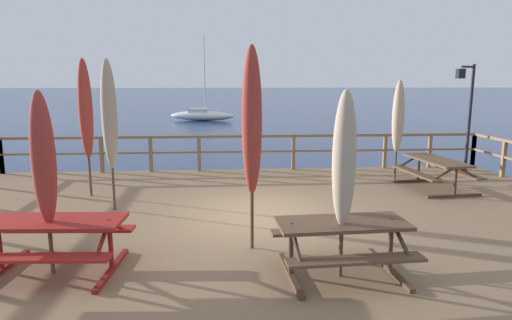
{
  "coord_description": "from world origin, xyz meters",
  "views": [
    {
      "loc": [
        -0.69,
        -8.53,
        3.47
      ],
      "look_at": [
        0.0,
        0.7,
        1.81
      ],
      "focal_mm": 30.32,
      "sensor_mm": 36.0,
      "label": 1
    }
  ],
  "objects_px": {
    "picnic_table_front_left": "(54,234)",
    "patio_umbrella_short_front": "(43,160)",
    "picnic_table_back_right": "(342,236)",
    "patio_umbrella_tall_mid_left": "(109,115)",
    "patio_umbrella_tall_mid_right": "(398,117)",
    "patio_umbrella_tall_back_right": "(85,110)",
    "lamp_post_hooked": "(466,101)",
    "patio_umbrella_short_mid": "(344,160)",
    "patio_umbrella_short_back": "(252,122)",
    "picnic_table_mid_left": "(436,167)",
    "sailboat_distant": "(202,115)"
  },
  "relations": [
    {
      "from": "picnic_table_front_left",
      "to": "patio_umbrella_tall_back_right",
      "type": "height_order",
      "value": "patio_umbrella_tall_back_right"
    },
    {
      "from": "picnic_table_back_right",
      "to": "picnic_table_mid_left",
      "type": "xyz_separation_m",
      "value": [
        3.7,
        4.68,
        0.01
      ]
    },
    {
      "from": "picnic_table_mid_left",
      "to": "patio_umbrella_short_mid",
      "type": "xyz_separation_m",
      "value": [
        -3.73,
        -4.76,
        1.08
      ]
    },
    {
      "from": "patio_umbrella_tall_back_right",
      "to": "sailboat_distant",
      "type": "xyz_separation_m",
      "value": [
        1.17,
        30.1,
        -2.34
      ]
    },
    {
      "from": "patio_umbrella_tall_back_right",
      "to": "lamp_post_hooked",
      "type": "xyz_separation_m",
      "value": [
        10.39,
        2.18,
        0.07
      ]
    },
    {
      "from": "picnic_table_back_right",
      "to": "picnic_table_front_left",
      "type": "relative_size",
      "value": 0.93
    },
    {
      "from": "sailboat_distant",
      "to": "patio_umbrella_tall_mid_left",
      "type": "bearing_deg",
      "value": -90.6
    },
    {
      "from": "sailboat_distant",
      "to": "patio_umbrella_short_mid",
      "type": "bearing_deg",
      "value": -84.09
    },
    {
      "from": "patio_umbrella_tall_back_right",
      "to": "patio_umbrella_tall_mid_right",
      "type": "distance_m",
      "value": 8.02
    },
    {
      "from": "patio_umbrella_tall_back_right",
      "to": "lamp_post_hooked",
      "type": "distance_m",
      "value": 10.62
    },
    {
      "from": "picnic_table_front_left",
      "to": "sailboat_distant",
      "type": "bearing_deg",
      "value": 89.34
    },
    {
      "from": "picnic_table_front_left",
      "to": "patio_umbrella_short_front",
      "type": "xyz_separation_m",
      "value": [
        -0.04,
        -0.05,
        1.07
      ]
    },
    {
      "from": "picnic_table_back_right",
      "to": "sailboat_distant",
      "type": "bearing_deg",
      "value": 95.97
    },
    {
      "from": "patio_umbrella_tall_mid_right",
      "to": "patio_umbrella_short_back",
      "type": "bearing_deg",
      "value": -132.03
    },
    {
      "from": "picnic_table_mid_left",
      "to": "sailboat_distant",
      "type": "height_order",
      "value": "sailboat_distant"
    },
    {
      "from": "sailboat_distant",
      "to": "patio_umbrella_short_back",
      "type": "bearing_deg",
      "value": -85.85
    },
    {
      "from": "patio_umbrella_short_front",
      "to": "patio_umbrella_short_back",
      "type": "bearing_deg",
      "value": 14.33
    },
    {
      "from": "patio_umbrella_short_front",
      "to": "patio_umbrella_tall_back_right",
      "type": "relative_size",
      "value": 0.8
    },
    {
      "from": "patio_umbrella_tall_back_right",
      "to": "sailboat_distant",
      "type": "height_order",
      "value": "sailboat_distant"
    },
    {
      "from": "patio_umbrella_short_back",
      "to": "patio_umbrella_tall_back_right",
      "type": "distance_m",
      "value": 5.09
    },
    {
      "from": "patio_umbrella_short_back",
      "to": "lamp_post_hooked",
      "type": "relative_size",
      "value": 1.01
    },
    {
      "from": "picnic_table_front_left",
      "to": "sailboat_distant",
      "type": "height_order",
      "value": "sailboat_distant"
    },
    {
      "from": "patio_umbrella_short_front",
      "to": "lamp_post_hooked",
      "type": "bearing_deg",
      "value": 33.94
    },
    {
      "from": "picnic_table_back_right",
      "to": "patio_umbrella_tall_mid_left",
      "type": "distance_m",
      "value": 5.43
    },
    {
      "from": "patio_umbrella_tall_back_right",
      "to": "patio_umbrella_tall_mid_right",
      "type": "bearing_deg",
      "value": 8.59
    },
    {
      "from": "patio_umbrella_short_front",
      "to": "sailboat_distant",
      "type": "xyz_separation_m",
      "value": [
        0.43,
        34.42,
        -1.93
      ]
    },
    {
      "from": "picnic_table_back_right",
      "to": "patio_umbrella_short_front",
      "type": "height_order",
      "value": "patio_umbrella_short_front"
    },
    {
      "from": "sailboat_distant",
      "to": "picnic_table_front_left",
      "type": "bearing_deg",
      "value": -90.66
    },
    {
      "from": "patio_umbrella_short_mid",
      "to": "patio_umbrella_short_front",
      "type": "relative_size",
      "value": 1.01
    },
    {
      "from": "sailboat_distant",
      "to": "patio_umbrella_tall_mid_right",
      "type": "bearing_deg",
      "value": -76.85
    },
    {
      "from": "patio_umbrella_tall_mid_left",
      "to": "lamp_post_hooked",
      "type": "distance_m",
      "value": 10.14
    },
    {
      "from": "patio_umbrella_short_mid",
      "to": "patio_umbrella_short_front",
      "type": "xyz_separation_m",
      "value": [
        -4.03,
        0.4,
        -0.01
      ]
    },
    {
      "from": "picnic_table_front_left",
      "to": "patio_umbrella_tall_mid_left",
      "type": "relative_size",
      "value": 0.64
    },
    {
      "from": "patio_umbrella_short_mid",
      "to": "sailboat_distant",
      "type": "relative_size",
      "value": 0.33
    },
    {
      "from": "picnic_table_mid_left",
      "to": "patio_umbrella_tall_mid_right",
      "type": "distance_m",
      "value": 1.75
    },
    {
      "from": "patio_umbrella_short_front",
      "to": "patio_umbrella_tall_back_right",
      "type": "distance_m",
      "value": 4.4
    },
    {
      "from": "picnic_table_mid_left",
      "to": "picnic_table_front_left",
      "type": "distance_m",
      "value": 8.85
    },
    {
      "from": "picnic_table_back_right",
      "to": "patio_umbrella_short_front",
      "type": "bearing_deg",
      "value": 175.51
    },
    {
      "from": "patio_umbrella_short_mid",
      "to": "picnic_table_back_right",
      "type": "bearing_deg",
      "value": 68.59
    },
    {
      "from": "picnic_table_mid_left",
      "to": "patio_umbrella_tall_back_right",
      "type": "xyz_separation_m",
      "value": [
        -8.5,
        -0.04,
        1.48
      ]
    },
    {
      "from": "picnic_table_front_left",
      "to": "patio_umbrella_short_mid",
      "type": "bearing_deg",
      "value": -6.37
    },
    {
      "from": "patio_umbrella_short_front",
      "to": "lamp_post_hooked",
      "type": "xyz_separation_m",
      "value": [
        9.66,
        6.5,
        0.48
      ]
    },
    {
      "from": "patio_umbrella_short_front",
      "to": "patio_umbrella_tall_mid_left",
      "type": "distance_m",
      "value": 3.13
    },
    {
      "from": "patio_umbrella_tall_mid_left",
      "to": "picnic_table_back_right",
      "type": "bearing_deg",
      "value": -40.88
    },
    {
      "from": "picnic_table_back_right",
      "to": "patio_umbrella_tall_mid_right",
      "type": "xyz_separation_m",
      "value": [
        3.12,
        5.84,
        1.19
      ]
    },
    {
      "from": "patio_umbrella_short_mid",
      "to": "patio_umbrella_short_back",
      "type": "bearing_deg",
      "value": 135.67
    },
    {
      "from": "picnic_table_front_left",
      "to": "patio_umbrella_tall_mid_right",
      "type": "xyz_separation_m",
      "value": [
        7.15,
        5.47,
        1.18
      ]
    },
    {
      "from": "patio_umbrella_short_mid",
      "to": "patio_umbrella_tall_back_right",
      "type": "bearing_deg",
      "value": 135.32
    },
    {
      "from": "patio_umbrella_tall_mid_left",
      "to": "patio_umbrella_short_front",
      "type": "bearing_deg",
      "value": -91.94
    },
    {
      "from": "patio_umbrella_short_back",
      "to": "patio_umbrella_tall_mid_left",
      "type": "xyz_separation_m",
      "value": [
        -2.77,
        2.37,
        -0.05
      ]
    }
  ]
}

